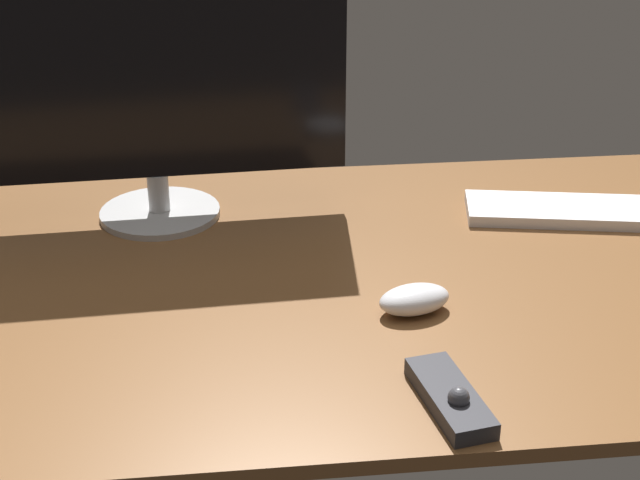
# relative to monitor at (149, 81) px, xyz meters

# --- Properties ---
(desk) EXTENTS (1.40, 0.84, 0.02)m
(desk) POSITION_rel_monitor_xyz_m (0.29, -0.24, -0.24)
(desk) COLOR brown
(desk) RESTS_ON ground
(monitor) EXTENTS (0.62, 0.20, 0.43)m
(monitor) POSITION_rel_monitor_xyz_m (0.00, 0.00, 0.00)
(monitor) COLOR #B9B9B9
(monitor) RESTS_ON desk
(keyboard) EXTENTS (0.41, 0.18, 0.02)m
(keyboard) POSITION_rel_monitor_xyz_m (0.70, -0.08, -0.22)
(keyboard) COLOR white
(keyboard) RESTS_ON desk
(computer_mouse) EXTENTS (0.11, 0.08, 0.04)m
(computer_mouse) POSITION_rel_monitor_xyz_m (0.36, -0.35, -0.21)
(computer_mouse) COLOR silver
(computer_mouse) RESTS_ON desk
(media_remote) EXTENTS (0.08, 0.16, 0.04)m
(media_remote) POSITION_rel_monitor_xyz_m (0.36, -0.57, -0.22)
(media_remote) COLOR #2D2D33
(media_remote) RESTS_ON desk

